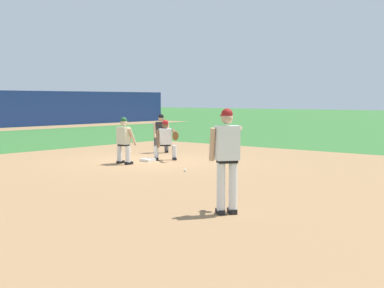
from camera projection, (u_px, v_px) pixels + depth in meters
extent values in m
plane|color=#336B2D|center=(148.00, 161.00, 17.29)|extent=(160.00, 160.00, 0.00)
cube|color=#9E754C|center=(176.00, 180.00, 13.33)|extent=(18.00, 18.00, 0.01)
cube|color=white|center=(148.00, 160.00, 17.29)|extent=(0.38, 0.38, 0.09)
sphere|color=white|center=(185.00, 170.00, 14.87)|extent=(0.07, 0.07, 0.07)
cube|color=black|center=(220.00, 212.00, 9.38)|extent=(0.24, 0.27, 0.09)
cylinder|color=white|center=(221.00, 186.00, 9.30)|extent=(0.15, 0.15, 0.84)
cube|color=black|center=(232.00, 211.00, 9.43)|extent=(0.24, 0.27, 0.09)
cylinder|color=white|center=(233.00, 186.00, 9.35)|extent=(0.15, 0.15, 0.84)
cube|color=black|center=(227.00, 161.00, 9.29)|extent=(0.39, 0.36, 0.06)
cube|color=white|center=(227.00, 143.00, 9.26)|extent=(0.46, 0.43, 0.60)
sphere|color=tan|center=(227.00, 118.00, 9.24)|extent=(0.21, 0.21, 0.21)
sphere|color=maroon|center=(227.00, 114.00, 9.24)|extent=(0.20, 0.20, 0.20)
cube|color=maroon|center=(225.00, 115.00, 9.33)|extent=(0.20, 0.19, 0.02)
cylinder|color=tan|center=(212.00, 144.00, 9.27)|extent=(0.18, 0.21, 0.59)
cylinder|color=tan|center=(235.00, 136.00, 9.60)|extent=(0.38, 0.48, 0.41)
ellipsoid|color=brown|center=(234.00, 145.00, 9.70)|extent=(0.34, 0.36, 0.34)
cube|color=black|center=(174.00, 159.00, 17.65)|extent=(0.25, 0.27, 0.09)
cylinder|color=white|center=(174.00, 152.00, 17.67)|extent=(0.15, 0.15, 0.40)
cube|color=black|center=(156.00, 159.00, 17.54)|extent=(0.25, 0.27, 0.09)
cylinder|color=white|center=(156.00, 152.00, 17.56)|extent=(0.15, 0.15, 0.40)
cube|color=black|center=(165.00, 145.00, 17.59)|extent=(0.39, 0.37, 0.06)
cube|color=white|center=(165.00, 137.00, 17.57)|extent=(0.46, 0.44, 0.52)
sphere|color=brown|center=(165.00, 125.00, 17.52)|extent=(0.21, 0.21, 0.21)
sphere|color=maroon|center=(165.00, 123.00, 17.51)|extent=(0.20, 0.20, 0.20)
cube|color=maroon|center=(166.00, 124.00, 17.43)|extent=(0.20, 0.19, 0.02)
cylinder|color=brown|center=(175.00, 133.00, 17.20)|extent=(0.45, 0.50, 0.24)
cylinder|color=brown|center=(158.00, 139.00, 17.43)|extent=(0.22, 0.24, 0.58)
ellipsoid|color=brown|center=(176.00, 136.00, 16.99)|extent=(0.29, 0.30, 0.35)
cube|color=black|center=(121.00, 162.00, 16.70)|extent=(0.27, 0.12, 0.09)
cylinder|color=white|center=(119.00, 153.00, 16.65)|extent=(0.15, 0.15, 0.50)
cube|color=black|center=(129.00, 163.00, 16.43)|extent=(0.27, 0.12, 0.09)
cylinder|color=white|center=(128.00, 154.00, 16.38)|extent=(0.15, 0.15, 0.50)
cube|color=black|center=(124.00, 145.00, 16.49)|extent=(0.22, 0.35, 0.06)
cube|color=beige|center=(123.00, 136.00, 16.47)|extent=(0.26, 0.41, 0.54)
sphere|color=#DBB28E|center=(124.00, 123.00, 16.45)|extent=(0.21, 0.21, 0.21)
sphere|color=#194C28|center=(124.00, 120.00, 16.44)|extent=(0.20, 0.20, 0.20)
cube|color=#194C28|center=(126.00, 121.00, 16.51)|extent=(0.12, 0.18, 0.02)
cylinder|color=#DBB28E|center=(122.00, 136.00, 16.75)|extent=(0.33, 0.11, 0.56)
cylinder|color=#DBB28E|center=(132.00, 137.00, 16.41)|extent=(0.33, 0.11, 0.56)
cube|color=black|center=(167.00, 152.00, 20.06)|extent=(0.25, 0.27, 0.09)
cylinder|color=#515154|center=(166.00, 144.00, 20.08)|extent=(0.15, 0.15, 0.50)
cube|color=black|center=(156.00, 152.00, 20.00)|extent=(0.25, 0.27, 0.09)
cylinder|color=#515154|center=(156.00, 144.00, 20.01)|extent=(0.15, 0.15, 0.50)
cube|color=black|center=(161.00, 137.00, 20.02)|extent=(0.39, 0.37, 0.06)
cube|color=#232326|center=(161.00, 129.00, 20.00)|extent=(0.46, 0.44, 0.54)
sphere|color=tan|center=(161.00, 118.00, 19.94)|extent=(0.21, 0.21, 0.21)
sphere|color=black|center=(161.00, 117.00, 19.94)|extent=(0.20, 0.20, 0.20)
cube|color=black|center=(161.00, 117.00, 19.85)|extent=(0.20, 0.19, 0.02)
cylinder|color=tan|center=(168.00, 130.00, 19.89)|extent=(0.28, 0.31, 0.56)
cylinder|color=tan|center=(155.00, 130.00, 19.81)|extent=(0.28, 0.31, 0.56)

